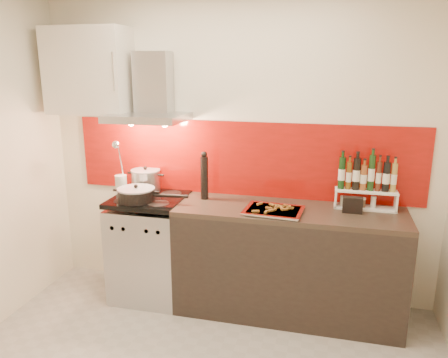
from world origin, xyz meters
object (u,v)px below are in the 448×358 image
(range_stove, at_px, (151,248))
(saute_pan, at_px, (137,194))
(pepper_mill, at_px, (204,176))
(counter, at_px, (288,261))
(baking_tray, at_px, (274,210))
(stock_pot, at_px, (146,180))

(range_stove, distance_m, saute_pan, 0.54)
(saute_pan, relative_size, pepper_mill, 1.46)
(range_stove, height_order, counter, range_stove)
(pepper_mill, bearing_deg, range_stove, -167.82)
(saute_pan, relative_size, baking_tray, 1.29)
(stock_pot, relative_size, baking_tray, 0.56)
(range_stove, distance_m, baking_tray, 1.19)
(stock_pot, xyz_separation_m, baking_tray, (1.19, -0.30, -0.09))
(counter, xyz_separation_m, stock_pot, (-1.30, 0.19, 0.56))
(pepper_mill, bearing_deg, counter, -7.51)
(pepper_mill, height_order, baking_tray, pepper_mill)
(pepper_mill, bearing_deg, baking_tray, -18.61)
(stock_pot, height_order, baking_tray, stock_pot)
(range_stove, distance_m, pepper_mill, 0.81)
(stock_pot, relative_size, pepper_mill, 0.64)
(counter, xyz_separation_m, baking_tray, (-0.11, -0.11, 0.47))
(counter, bearing_deg, baking_tray, -135.86)
(counter, relative_size, stock_pot, 6.93)
(counter, height_order, pepper_mill, pepper_mill)
(baking_tray, bearing_deg, counter, 44.14)
(range_stove, xyz_separation_m, baking_tray, (1.09, -0.11, 0.47))
(baking_tray, bearing_deg, saute_pan, -179.52)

